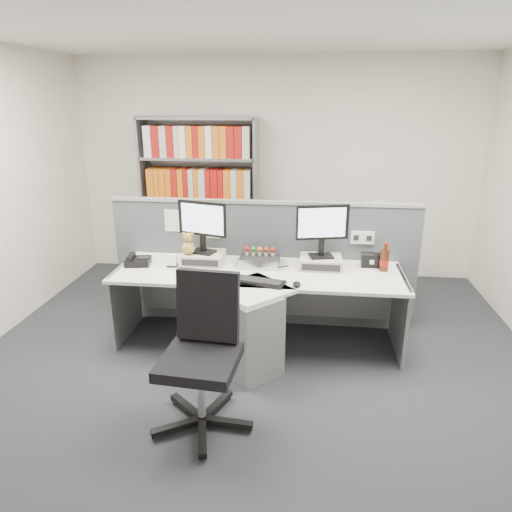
# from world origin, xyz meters

# --- Properties ---
(ground) EXTENTS (5.50, 5.50, 0.00)m
(ground) POSITION_xyz_m (0.00, 0.00, 0.00)
(ground) COLOR #303338
(ground) RESTS_ON ground
(room_shell) EXTENTS (5.04, 5.54, 2.72)m
(room_shell) POSITION_xyz_m (0.00, 0.00, 1.79)
(room_shell) COLOR silver
(room_shell) RESTS_ON ground
(partition) EXTENTS (3.00, 0.08, 1.27)m
(partition) POSITION_xyz_m (0.00, 1.25, 0.65)
(partition) COLOR #4F545A
(partition) RESTS_ON ground
(desk) EXTENTS (2.60, 1.20, 0.72)m
(desk) POSITION_xyz_m (0.00, 0.60, 0.46)
(desk) COLOR white
(desk) RESTS_ON ground
(monitor_riser_left) EXTENTS (0.38, 0.31, 0.10)m
(monitor_riser_left) POSITION_xyz_m (-0.54, 0.98, 0.77)
(monitor_riser_left) COLOR beige
(monitor_riser_left) RESTS_ON desk
(monitor_riser_right) EXTENTS (0.38, 0.31, 0.10)m
(monitor_riser_right) POSITION_xyz_m (0.56, 0.98, 0.77)
(monitor_riser_right) COLOR beige
(monitor_riser_right) RESTS_ON desk
(monitor_left) EXTENTS (0.47, 0.21, 0.49)m
(monitor_left) POSITION_xyz_m (-0.54, 0.98, 1.11)
(monitor_left) COLOR black
(monitor_left) RESTS_ON monitor_riser_left
(monitor_right) EXTENTS (0.47, 0.20, 0.49)m
(monitor_right) POSITION_xyz_m (0.56, 0.98, 1.11)
(monitor_right) COLOR black
(monitor_right) RESTS_ON monitor_riser_right
(desktop_pc) EXTENTS (0.36, 0.32, 0.10)m
(desktop_pc) POSITION_xyz_m (-0.00, 0.99, 0.77)
(desktop_pc) COLOR black
(desktop_pc) RESTS_ON desk
(figurines) EXTENTS (0.29, 0.05, 0.09)m
(figurines) POSITION_xyz_m (-0.00, 0.97, 0.87)
(figurines) COLOR beige
(figurines) RESTS_ON desktop_pc
(keyboard) EXTENTS (0.46, 0.26, 0.03)m
(keyboard) POSITION_xyz_m (0.04, 0.53, 0.73)
(keyboard) COLOR black
(keyboard) RESTS_ON desk
(mouse) EXTENTS (0.07, 0.10, 0.04)m
(mouse) POSITION_xyz_m (0.36, 0.49, 0.74)
(mouse) COLOR black
(mouse) RESTS_ON desk
(desk_phone) EXTENTS (0.25, 0.24, 0.10)m
(desk_phone) POSITION_xyz_m (-1.14, 0.86, 0.76)
(desk_phone) COLOR black
(desk_phone) RESTS_ON desk
(desk_calendar) EXTENTS (0.10, 0.07, 0.12)m
(desk_calendar) POSITION_xyz_m (-0.80, 0.84, 0.77)
(desk_calendar) COLOR black
(desk_calendar) RESTS_ON desk
(plush_toy) EXTENTS (0.12, 0.12, 0.21)m
(plush_toy) POSITION_xyz_m (-0.66, 0.92, 0.91)
(plush_toy) COLOR #A48736
(plush_toy) RESTS_ON monitor_riser_left
(speaker) EXTENTS (0.19, 0.10, 0.12)m
(speaker) POSITION_xyz_m (1.03, 1.05, 0.78)
(speaker) COLOR black
(speaker) RESTS_ON desk
(cola_bottle) EXTENTS (0.08, 0.08, 0.27)m
(cola_bottle) POSITION_xyz_m (1.13, 0.96, 0.82)
(cola_bottle) COLOR #3F190A
(cola_bottle) RESTS_ON desk
(shelving_unit) EXTENTS (1.41, 0.40, 2.00)m
(shelving_unit) POSITION_xyz_m (-0.90, 2.44, 0.98)
(shelving_unit) COLOR gray
(shelving_unit) RESTS_ON ground
(filing_cabinet) EXTENTS (0.45, 0.61, 0.70)m
(filing_cabinet) POSITION_xyz_m (1.20, 1.99, 0.35)
(filing_cabinet) COLOR gray
(filing_cabinet) RESTS_ON ground
(desk_fan) EXTENTS (0.26, 0.17, 0.45)m
(desk_fan) POSITION_xyz_m (1.20, 1.99, 0.98)
(desk_fan) COLOR white
(desk_fan) RESTS_ON filing_cabinet
(office_chair) EXTENTS (0.69, 0.71, 1.07)m
(office_chair) POSITION_xyz_m (-0.25, -0.33, 0.57)
(office_chair) COLOR silver
(office_chair) RESTS_ON ground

